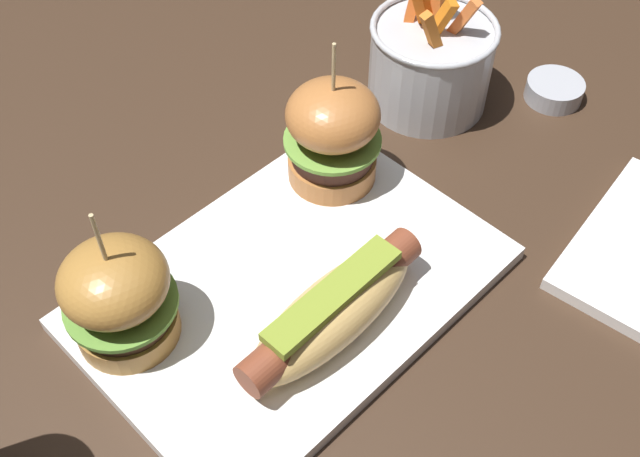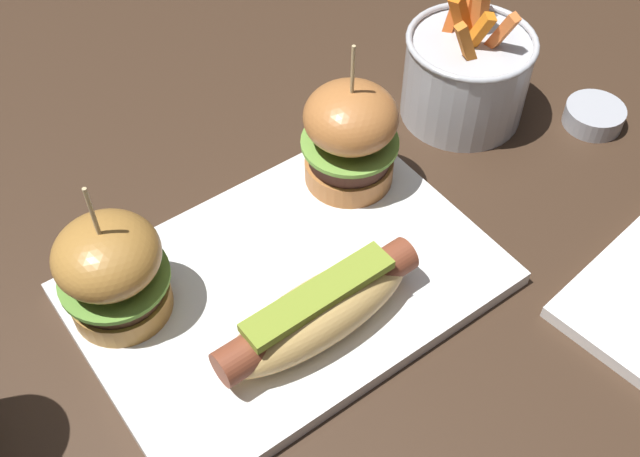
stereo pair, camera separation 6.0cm
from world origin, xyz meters
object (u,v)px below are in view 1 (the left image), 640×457
platter_main (292,288)px  slider_right (333,134)px  slider_left (119,296)px  hot_dog (333,310)px  fries_bucket (430,62)px  sauce_ramekin (554,90)px

platter_main → slider_right: size_ratio=2.28×
platter_main → slider_left: bearing=155.6°
hot_dog → platter_main: bearing=81.4°
platter_main → hot_dog: 0.06m
fries_bucket → slider_right: bearing=-173.6°
fries_bucket → platter_main: bearing=-163.3°
slider_left → sauce_ramekin: size_ratio=2.31×
platter_main → slider_left: (-0.12, 0.05, 0.05)m
hot_dog → sauce_ramekin: hot_dog is taller
platter_main → sauce_ramekin: 0.36m
platter_main → slider_right: 0.14m
fries_bucket → sauce_ramekin: (0.09, -0.09, -0.04)m
sauce_ramekin → slider_left: bearing=172.2°
platter_main → hot_dog: size_ratio=1.87×
slider_right → hot_dog: bearing=-135.5°
hot_dog → fries_bucket: size_ratio=1.26×
slider_left → fries_bucket: (0.38, 0.03, -0.01)m
fries_bucket → sauce_ramekin: fries_bucket is taller
slider_left → slider_right: 0.23m
platter_main → slider_left: 0.14m
slider_left → slider_right: (0.23, 0.01, 0.00)m
slider_right → fries_bucket: size_ratio=1.03×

